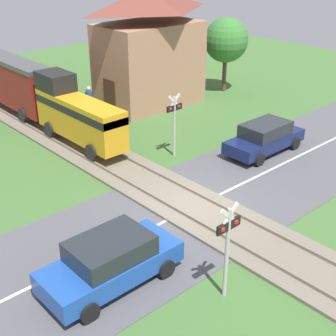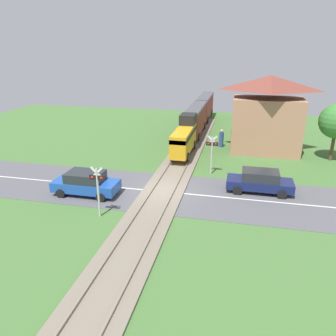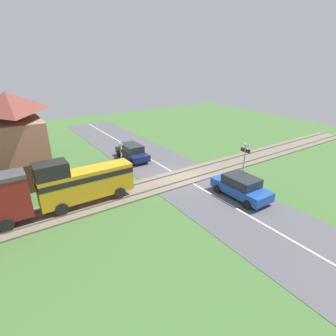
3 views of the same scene
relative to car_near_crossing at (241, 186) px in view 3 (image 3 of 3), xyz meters
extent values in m
plane|color=#426B33|center=(4.87, 1.44, -0.81)|extent=(60.00, 60.00, 0.00)
cube|color=#515156|center=(4.87, 1.44, -0.80)|extent=(48.00, 6.40, 0.02)
cube|color=silver|center=(4.87, 1.44, -0.79)|extent=(48.00, 0.12, 0.00)
cube|color=#756B5B|center=(4.87, 1.44, -0.75)|extent=(2.80, 48.00, 0.12)
cube|color=slate|center=(4.15, 1.44, -0.63)|extent=(0.10, 48.00, 0.12)
cube|color=slate|center=(5.59, 1.44, -0.63)|extent=(0.10, 48.00, 0.12)
cube|color=gold|center=(4.87, 9.19, 0.76)|extent=(1.35, 5.95, 1.90)
cube|color=black|center=(4.87, 9.19, 1.28)|extent=(1.37, 5.95, 0.36)
cube|color=black|center=(4.87, 11.21, 2.16)|extent=(1.35, 1.90, 0.90)
cylinder|color=black|center=(4.15, 7.29, -0.19)|extent=(0.14, 0.76, 0.76)
cylinder|color=black|center=(5.59, 7.29, -0.19)|extent=(0.14, 0.76, 0.76)
cylinder|color=black|center=(4.15, 11.09, -0.19)|extent=(0.14, 0.76, 0.76)
cylinder|color=black|center=(5.59, 11.09, -0.19)|extent=(0.14, 0.76, 0.76)
cylinder|color=black|center=(4.15, 14.02, -0.19)|extent=(0.14, 0.76, 0.76)
cylinder|color=black|center=(5.59, 14.02, -0.19)|extent=(0.14, 0.76, 0.76)
cube|color=#1E4CA8|center=(0.00, 0.00, -0.19)|extent=(4.26, 1.80, 0.64)
cube|color=#23282D|center=(0.00, 0.00, 0.44)|extent=(2.34, 1.65, 0.61)
cylinder|color=black|center=(1.38, 0.90, -0.51)|extent=(0.60, 0.18, 0.60)
cylinder|color=black|center=(1.38, -0.90, -0.51)|extent=(0.60, 0.18, 0.60)
cylinder|color=black|center=(-1.38, 0.90, -0.51)|extent=(0.60, 0.18, 0.60)
cylinder|color=black|center=(-1.38, -0.90, -0.51)|extent=(0.60, 0.18, 0.60)
cube|color=#141E4C|center=(11.13, 2.88, -0.22)|extent=(4.32, 1.65, 0.57)
cube|color=#23282D|center=(11.13, 2.88, 0.38)|extent=(2.37, 1.52, 0.63)
cylinder|color=black|center=(9.72, 2.05, -0.51)|extent=(0.60, 0.18, 0.60)
cylinder|color=black|center=(9.72, 3.71, -0.51)|extent=(0.60, 0.18, 0.60)
cylinder|color=black|center=(12.53, 2.05, -0.51)|extent=(0.60, 0.18, 0.60)
cylinder|color=black|center=(12.53, 3.71, -0.51)|extent=(0.60, 0.18, 0.60)
cylinder|color=#B7B7B7|center=(2.09, -2.63, 0.65)|extent=(0.12, 0.12, 2.92)
cube|color=black|center=(2.09, -2.63, 1.58)|extent=(0.90, 0.08, 0.28)
sphere|color=red|center=(1.82, -2.63, 1.58)|extent=(0.18, 0.18, 0.18)
sphere|color=red|center=(2.36, -2.63, 1.58)|extent=(0.18, 0.18, 0.18)
cube|color=silver|center=(2.09, -2.63, 1.86)|extent=(0.72, 0.04, 0.72)
cube|color=silver|center=(2.09, -2.63, 1.86)|extent=(0.72, 0.04, 0.72)
cylinder|color=#B7B7B7|center=(7.64, 5.51, 0.65)|extent=(0.12, 0.12, 2.92)
cube|color=black|center=(7.64, 5.51, 1.58)|extent=(0.90, 0.08, 0.28)
sphere|color=red|center=(7.91, 5.51, 1.58)|extent=(0.18, 0.18, 0.18)
sphere|color=red|center=(7.37, 5.51, 1.58)|extent=(0.18, 0.18, 0.18)
cube|color=silver|center=(7.64, 5.51, 1.86)|extent=(0.72, 0.04, 0.72)
cube|color=silver|center=(7.64, 5.51, 1.86)|extent=(0.72, 0.04, 0.72)
cube|color=#AD7A5B|center=(11.86, 12.30, 1.66)|extent=(6.01, 3.78, 4.94)
pyramid|color=brown|center=(11.86, 12.30, 5.43)|extent=(6.49, 4.08, 1.30)
cube|color=#472D1E|center=(8.84, 12.30, 0.24)|extent=(0.06, 1.10, 2.10)
cylinder|color=#2D4C8E|center=(7.89, 13.01, -0.08)|extent=(0.43, 0.43, 1.46)
sphere|color=beige|center=(7.89, 13.01, 0.79)|extent=(0.27, 0.27, 0.27)
cylinder|color=brown|center=(17.37, 11.05, 0.28)|extent=(0.28, 0.28, 2.18)
sphere|color=#387A33|center=(17.37, 11.05, 2.59)|extent=(2.88, 2.88, 2.88)
camera|label=1|loc=(-6.22, -9.38, 8.49)|focal=50.00mm
camera|label=2|loc=(9.59, -18.08, 8.33)|focal=35.00mm
camera|label=3|loc=(-10.80, 13.38, 8.14)|focal=28.00mm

